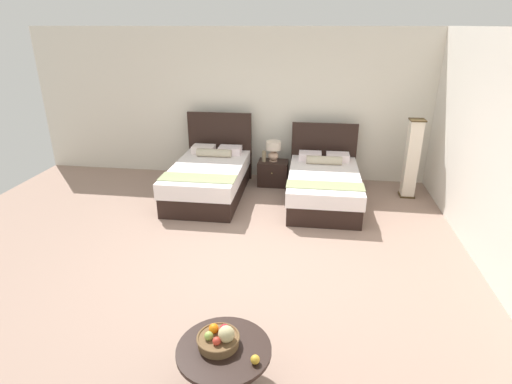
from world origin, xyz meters
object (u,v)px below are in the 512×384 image
bed_near_window (209,178)px  bed_near_corner (323,185)px  vase (264,156)px  fruit_bowl (219,338)px  loose_apple (255,360)px  floor_lamp_corner (412,159)px  table_lamp (273,149)px  nightstand (273,173)px  coffee_table (224,359)px

bed_near_window → bed_near_corner: size_ratio=1.03×
vase → fruit_bowl: (0.22, -4.81, -0.08)m
vase → fruit_bowl: vase is taller
loose_apple → floor_lamp_corner: size_ratio=0.05×
bed_near_window → table_lamp: size_ratio=5.43×
nightstand → table_lamp: 0.47m
coffee_table → fruit_bowl: 0.19m
vase → coffee_table: vase is taller
table_lamp → floor_lamp_corner: 2.49m
vase → loose_apple: 5.00m
bed_near_window → vase: (0.92, 0.66, 0.24)m
table_lamp → vase: 0.22m
vase → table_lamp: bearing=19.4°
loose_apple → floor_lamp_corner: (2.11, 4.77, 0.24)m
nightstand → loose_apple: bearing=-85.7°
bed_near_corner → floor_lamp_corner: bearing=16.9°
coffee_table → bed_near_window: bearing=105.8°
nightstand → loose_apple: (0.37, -5.01, 0.23)m
nightstand → loose_apple: 5.03m
nightstand → loose_apple: loose_apple is taller
fruit_bowl → bed_near_window: bearing=105.3°
floor_lamp_corner → coffee_table: bearing=-117.2°
coffee_table → floor_lamp_corner: 5.24m
vase → coffee_table: 4.86m
bed_near_corner → vase: 1.33m
bed_near_window → coffee_table: bearing=-74.2°
bed_near_corner → floor_lamp_corner: (1.52, 0.46, 0.39)m
loose_apple → bed_near_window: bearing=108.7°
vase → floor_lamp_corner: 2.66m
bed_near_corner → bed_near_window: bearing=180.0°
bed_near_corner → loose_apple: size_ratio=27.58×
nightstand → fruit_bowl: (0.05, -4.85, 0.27)m
table_lamp → loose_apple: size_ratio=5.22×
vase → floor_lamp_corner: (2.65, -0.20, 0.13)m
bed_near_corner → fruit_bowl: (-0.90, -4.15, 0.19)m
nightstand → vase: bearing=-166.8°
vase → loose_apple: vase is taller
vase → fruit_bowl: 4.82m
bed_near_window → fruit_bowl: 4.31m
nightstand → vase: 0.38m
bed_near_window → loose_apple: bed_near_window is taller
coffee_table → nightstand: bearing=91.1°
bed_near_window → bed_near_corner: bearing=-0.0°
table_lamp → floor_lamp_corner: (2.48, -0.26, 0.00)m
bed_near_corner → coffee_table: bearing=-101.6°
table_lamp → loose_apple: bearing=-85.7°
vase → floor_lamp_corner: bearing=-4.3°
coffee_table → table_lamp: bearing=91.1°
loose_apple → table_lamp: bearing=94.3°
vase → bed_near_window: bearing=-144.2°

